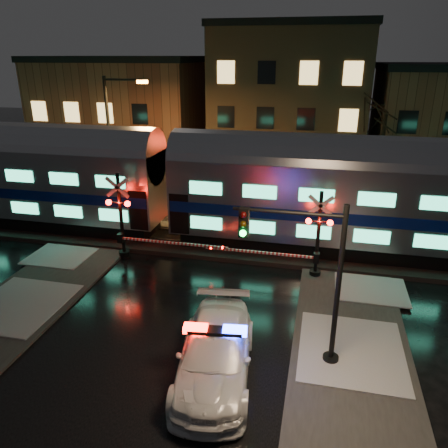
% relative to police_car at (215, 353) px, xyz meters
% --- Properties ---
extents(ground, '(120.00, 120.00, 0.00)m').
position_rel_police_car_xyz_m(ground, '(-2.21, 5.07, -0.82)').
color(ground, black).
rests_on(ground, ground).
extents(ballast, '(90.00, 4.20, 0.24)m').
position_rel_police_car_xyz_m(ballast, '(-2.21, 10.07, -0.70)').
color(ballast, black).
rests_on(ballast, ground).
extents(sidewalk_right, '(4.00, 20.00, 0.12)m').
position_rel_police_car_xyz_m(sidewalk_right, '(4.29, -0.93, -0.76)').
color(sidewalk_right, '#2D2D2D').
rests_on(sidewalk_right, ground).
extents(building_left, '(14.00, 10.00, 9.00)m').
position_rel_police_car_xyz_m(building_left, '(-15.21, 27.07, 3.68)').
color(building_left, brown).
rests_on(building_left, ground).
extents(building_mid, '(12.00, 11.00, 11.50)m').
position_rel_police_car_xyz_m(building_mid, '(-0.21, 27.57, 4.93)').
color(building_mid, brown).
rests_on(building_mid, ground).
extents(train, '(51.00, 3.12, 5.92)m').
position_rel_police_car_xyz_m(train, '(-5.08, 10.06, 2.56)').
color(train, black).
rests_on(train, ballast).
extents(police_car, '(2.97, 5.84, 1.80)m').
position_rel_police_car_xyz_m(police_car, '(0.00, 0.00, 0.00)').
color(police_car, white).
rests_on(police_car, ground).
extents(crossing_signal_right, '(5.81, 0.66, 4.11)m').
position_rel_police_car_xyz_m(crossing_signal_right, '(2.53, 7.37, 0.88)').
color(crossing_signal_right, black).
rests_on(crossing_signal_right, ground).
extents(crossing_signal_left, '(6.15, 0.67, 4.36)m').
position_rel_police_car_xyz_m(crossing_signal_left, '(-6.27, 7.38, 0.99)').
color(crossing_signal_left, black).
rests_on(crossing_signal_left, ground).
extents(traffic_light, '(3.60, 0.67, 5.57)m').
position_rel_police_car_xyz_m(traffic_light, '(2.72, 1.36, 2.14)').
color(traffic_light, black).
rests_on(traffic_light, ground).
extents(streetlight, '(2.82, 0.30, 8.43)m').
position_rel_police_car_xyz_m(streetlight, '(-9.98, 14.07, 4.04)').
color(streetlight, black).
rests_on(streetlight, ground).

